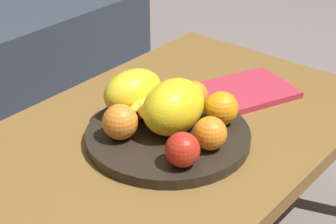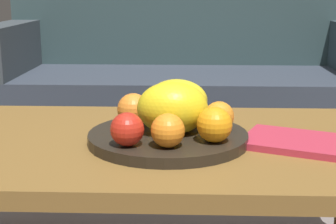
{
  "view_description": "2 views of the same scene",
  "coord_description": "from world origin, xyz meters",
  "px_view_note": "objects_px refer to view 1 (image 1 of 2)",
  "views": [
    {
      "loc": [
        -0.8,
        -0.72,
        1.11
      ],
      "look_at": [
        0.03,
        -0.03,
        0.49
      ],
      "focal_mm": 59.25,
      "sensor_mm": 36.0,
      "label": 1
    },
    {
      "loc": [
        0.08,
        -1.21,
        0.78
      ],
      "look_at": [
        0.03,
        -0.03,
        0.49
      ],
      "focal_mm": 55.36,
      "sensor_mm": 36.0,
      "label": 2
    }
  ],
  "objects_px": {
    "melon_smaller_beside": "(133,92)",
    "coffee_table": "(149,157)",
    "banana_bunch": "(146,107)",
    "orange_back": "(210,133)",
    "apple_front": "(182,150)",
    "fruit_bowl": "(168,136)",
    "orange_right": "(194,96)",
    "magazine": "(244,91)",
    "melon_large_front": "(174,107)",
    "orange_front": "(120,122)",
    "orange_left": "(221,108)"
  },
  "relations": [
    {
      "from": "fruit_bowl",
      "to": "orange_front",
      "type": "height_order",
      "value": "orange_front"
    },
    {
      "from": "fruit_bowl",
      "to": "banana_bunch",
      "type": "height_order",
      "value": "banana_bunch"
    },
    {
      "from": "melon_large_front",
      "to": "banana_bunch",
      "type": "relative_size",
      "value": 0.95
    },
    {
      "from": "coffee_table",
      "to": "magazine",
      "type": "xyz_separation_m",
      "value": [
        0.34,
        -0.04,
        0.05
      ]
    },
    {
      "from": "orange_front",
      "to": "banana_bunch",
      "type": "height_order",
      "value": "orange_front"
    },
    {
      "from": "orange_right",
      "to": "magazine",
      "type": "bearing_deg",
      "value": -9.34
    },
    {
      "from": "orange_front",
      "to": "magazine",
      "type": "xyz_separation_m",
      "value": [
        0.39,
        -0.07,
        -0.06
      ]
    },
    {
      "from": "melon_smaller_beside",
      "to": "orange_back",
      "type": "relative_size",
      "value": 2.11
    },
    {
      "from": "coffee_table",
      "to": "apple_front",
      "type": "height_order",
      "value": "apple_front"
    },
    {
      "from": "melon_large_front",
      "to": "magazine",
      "type": "bearing_deg",
      "value": -0.63
    },
    {
      "from": "fruit_bowl",
      "to": "banana_bunch",
      "type": "bearing_deg",
      "value": 78.94
    },
    {
      "from": "coffee_table",
      "to": "banana_bunch",
      "type": "xyz_separation_m",
      "value": [
        0.05,
        0.05,
        0.09
      ]
    },
    {
      "from": "orange_left",
      "to": "melon_smaller_beside",
      "type": "bearing_deg",
      "value": 113.73
    },
    {
      "from": "fruit_bowl",
      "to": "orange_back",
      "type": "relative_size",
      "value": 5.13
    },
    {
      "from": "melon_smaller_beside",
      "to": "apple_front",
      "type": "bearing_deg",
      "value": -113.9
    },
    {
      "from": "melon_large_front",
      "to": "orange_front",
      "type": "xyz_separation_m",
      "value": [
        -0.1,
        0.07,
        -0.02
      ]
    },
    {
      "from": "orange_left",
      "to": "melon_large_front",
      "type": "bearing_deg",
      "value": 145.7
    },
    {
      "from": "coffee_table",
      "to": "melon_large_front",
      "type": "relative_size",
      "value": 7.32
    },
    {
      "from": "coffee_table",
      "to": "fruit_bowl",
      "type": "bearing_deg",
      "value": -42.08
    },
    {
      "from": "orange_right",
      "to": "apple_front",
      "type": "height_order",
      "value": "apple_front"
    },
    {
      "from": "coffee_table",
      "to": "apple_front",
      "type": "distance_m",
      "value": 0.18
    },
    {
      "from": "coffee_table",
      "to": "orange_front",
      "type": "relative_size",
      "value": 15.05
    },
    {
      "from": "melon_smaller_beside",
      "to": "apple_front",
      "type": "height_order",
      "value": "melon_smaller_beside"
    },
    {
      "from": "fruit_bowl",
      "to": "melon_smaller_beside",
      "type": "distance_m",
      "value": 0.14
    },
    {
      "from": "melon_smaller_beside",
      "to": "coffee_table",
      "type": "bearing_deg",
      "value": -118.57
    },
    {
      "from": "fruit_bowl",
      "to": "orange_right",
      "type": "height_order",
      "value": "orange_right"
    },
    {
      "from": "melon_smaller_beside",
      "to": "banana_bunch",
      "type": "distance_m",
      "value": 0.05
    },
    {
      "from": "orange_back",
      "to": "apple_front",
      "type": "xyz_separation_m",
      "value": [
        -0.09,
        0.01,
        -0.0
      ]
    },
    {
      "from": "orange_back",
      "to": "magazine",
      "type": "xyz_separation_m",
      "value": [
        0.3,
        0.1,
        -0.05
      ]
    },
    {
      "from": "melon_smaller_beside",
      "to": "orange_back",
      "type": "height_order",
      "value": "melon_smaller_beside"
    },
    {
      "from": "apple_front",
      "to": "banana_bunch",
      "type": "xyz_separation_m",
      "value": [
        0.1,
        0.19,
        -0.01
      ]
    },
    {
      "from": "banana_bunch",
      "to": "magazine",
      "type": "relative_size",
      "value": 0.69
    },
    {
      "from": "melon_large_front",
      "to": "magazine",
      "type": "relative_size",
      "value": 0.66
    },
    {
      "from": "melon_smaller_beside",
      "to": "magazine",
      "type": "bearing_deg",
      "value": -25.24
    },
    {
      "from": "melon_large_front",
      "to": "orange_back",
      "type": "bearing_deg",
      "value": -93.52
    },
    {
      "from": "fruit_bowl",
      "to": "orange_back",
      "type": "xyz_separation_m",
      "value": [
        0.0,
        -0.11,
        0.05
      ]
    },
    {
      "from": "apple_front",
      "to": "magazine",
      "type": "distance_m",
      "value": 0.41
    },
    {
      "from": "melon_large_front",
      "to": "orange_right",
      "type": "xyz_separation_m",
      "value": [
        0.11,
        0.03,
        -0.03
      ]
    },
    {
      "from": "fruit_bowl",
      "to": "magazine",
      "type": "relative_size",
      "value": 1.52
    },
    {
      "from": "coffee_table",
      "to": "melon_smaller_beside",
      "type": "bearing_deg",
      "value": 61.43
    },
    {
      "from": "orange_front",
      "to": "banana_bunch",
      "type": "bearing_deg",
      "value": 9.21
    },
    {
      "from": "apple_front",
      "to": "melon_smaller_beside",
      "type": "bearing_deg",
      "value": 66.1
    },
    {
      "from": "apple_front",
      "to": "orange_back",
      "type": "bearing_deg",
      "value": -3.98
    },
    {
      "from": "orange_back",
      "to": "magazine",
      "type": "relative_size",
      "value": 0.3
    },
    {
      "from": "banana_bunch",
      "to": "orange_back",
      "type": "bearing_deg",
      "value": -93.45
    },
    {
      "from": "melon_smaller_beside",
      "to": "orange_front",
      "type": "xyz_separation_m",
      "value": [
        -0.11,
        -0.06,
        -0.01
      ]
    },
    {
      "from": "fruit_bowl",
      "to": "apple_front",
      "type": "relative_size",
      "value": 5.13
    },
    {
      "from": "fruit_bowl",
      "to": "orange_left",
      "type": "bearing_deg",
      "value": -34.44
    },
    {
      "from": "melon_smaller_beside",
      "to": "orange_front",
      "type": "height_order",
      "value": "melon_smaller_beside"
    },
    {
      "from": "melon_smaller_beside",
      "to": "banana_bunch",
      "type": "xyz_separation_m",
      "value": [
        -0.0,
        -0.04,
        -0.02
      ]
    }
  ]
}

